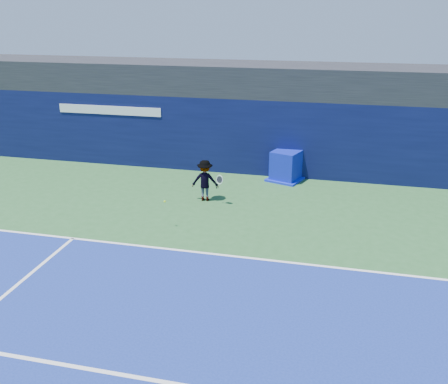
% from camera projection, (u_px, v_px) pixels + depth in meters
% --- Properties ---
extents(ground, '(80.00, 80.00, 0.00)m').
position_uv_depth(ground, '(213.00, 321.00, 10.68)').
color(ground, '#295C2C').
rests_on(ground, ground).
extents(baseline, '(24.00, 0.10, 0.01)m').
position_uv_depth(baseline, '(241.00, 257.00, 13.42)').
color(baseline, white).
rests_on(baseline, ground).
extents(stadium_band, '(36.00, 3.00, 1.20)m').
position_uv_depth(stadium_band, '(285.00, 80.00, 19.92)').
color(stadium_band, black).
rests_on(stadium_band, back_wall_assembly).
extents(back_wall_assembly, '(36.00, 1.03, 3.00)m').
position_uv_depth(back_wall_assembly, '(279.00, 137.00, 19.74)').
color(back_wall_assembly, '#0A0F37').
rests_on(back_wall_assembly, ground).
extents(equipment_cart, '(1.53, 1.53, 1.16)m').
position_uv_depth(equipment_cart, '(286.00, 167.00, 19.27)').
color(equipment_cart, '#0B16A1').
rests_on(equipment_cart, ground).
extents(tennis_player, '(1.22, 0.69, 1.44)m').
position_uv_depth(tennis_player, '(205.00, 180.00, 17.17)').
color(tennis_player, white).
rests_on(tennis_player, ground).
extents(tennis_ball, '(0.06, 0.06, 0.06)m').
position_uv_depth(tennis_ball, '(165.00, 201.00, 14.96)').
color(tennis_ball, '#B0D717').
rests_on(tennis_ball, ground).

